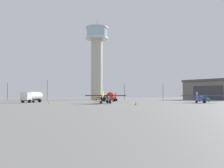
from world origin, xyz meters
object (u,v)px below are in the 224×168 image
Objects in this scene: car_orange at (98,99)px; control_tower at (97,55)px; airplane_blue at (201,98)px; traffic_cone_near_right at (136,103)px; truck_fuel_tanker_red at (112,96)px; car_green at (204,99)px; truck_fuel_tanker_white at (32,96)px; light_post_east at (163,90)px; light_post_west at (124,90)px; traffic_cone_near_left at (49,102)px; airplane_black at (106,98)px; light_post_centre at (47,88)px; light_post_north at (8,89)px.

control_tower is at bearing 59.04° from car_orange.
traffic_cone_near_right is at bearing -51.27° from airplane_blue.
truck_fuel_tanker_red is 1.56× the size of car_orange.
truck_fuel_tanker_white is at bearing -88.75° from car_green.
car_green is 32.10m from light_post_east.
car_orange is 0.60× the size of light_post_west.
control_tower is 27.25m from car_orange.
light_post_west reaches higher than airplane_blue.
airplane_blue is at bearing 109.12° from truck_fuel_tanker_white.
truck_fuel_tanker_white reaches higher than traffic_cone_near_left.
car_green and car_orange have the same top height.
light_post_west is (13.10, -8.43, -17.76)m from control_tower.
car_green is at bearing 124.21° from truck_fuel_tanker_white.
truck_fuel_tanker_white is at bearing -109.66° from control_tower.
car_green is at bearing -42.45° from control_tower.
truck_fuel_tanker_white is 54.86m from car_green.
control_tower is at bearing 15.13° from airplane_black.
light_post_east is (27.60, 49.87, 3.18)m from airplane_black.
light_post_west is at bearing 87.87° from traffic_cone_near_right.
light_post_west reaches higher than traffic_cone_near_right.
truck_fuel_tanker_white is at bearing 127.42° from truck_fuel_tanker_red.
light_post_west is at bearing -1.15° from car_orange.
airplane_black reaches higher than traffic_cone_near_left.
car_green is at bearing -80.64° from truck_fuel_tanker_red.
light_post_west is at bearing -3.17° from truck_fuel_tanker_red.
airplane_blue reaches higher than car_orange.
control_tower is 8.81× the size of car_green.
airplane_blue is at bearing -35.13° from light_post_centre.
control_tower is 37.05m from light_post_east.
light_post_west is 10.92× the size of traffic_cone_near_right.
airplane_black is 1.01× the size of airplane_blue.
truck_fuel_tanker_red is 23.85m from traffic_cone_near_left.
control_tower is 72.46× the size of traffic_cone_near_left.
car_orange is at bearing -6.92° from light_post_north.
light_post_centre is at bearing 123.55° from traffic_cone_near_right.
airplane_black is at bearing 92.02° from truck_fuel_tanker_white.
truck_fuel_tanker_red reaches higher than car_green.
traffic_cone_near_right is (-21.18, -57.41, -4.25)m from light_post_east.
airplane_blue is at bearing 32.23° from traffic_cone_near_right.
truck_fuel_tanker_red is at bearing 4.22° from airplane_black.
truck_fuel_tanker_red is (6.71, -33.66, -20.69)m from control_tower.
car_orange is 0.50× the size of light_post_centre.
airplane_black is 57.09m from light_post_east.
airplane_black is at bearing -174.76° from truck_fuel_tanker_red.
airplane_blue is at bearing -69.69° from airplane_black.
traffic_cone_near_left is (-47.43, -16.41, -0.47)m from car_green.
airplane_black is at bearing -43.83° from light_post_north.
airplane_black is at bearing -8.18° from traffic_cone_near_left.
control_tower is 4.95× the size of light_post_north.
light_post_east reaches higher than truck_fuel_tanker_white.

